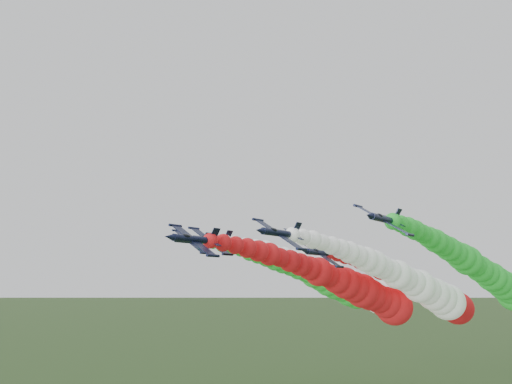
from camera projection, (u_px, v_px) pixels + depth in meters
jet_lead at (356, 289)px, 111.37m from camera, size 15.10×73.87×19.62m
jet_inner_left at (351, 284)px, 123.02m from camera, size 14.37×73.02×18.78m
jet_inner_right at (416, 285)px, 112.87m from camera, size 14.95×73.72×19.47m
jet_outer_left at (322, 280)px, 137.91m from camera, size 14.46×73.22×18.98m
jet_outer_right at (486, 273)px, 110.67m from camera, size 14.86×73.63×19.38m
jet_trail at (428, 292)px, 126.11m from camera, size 14.98×73.74×19.50m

